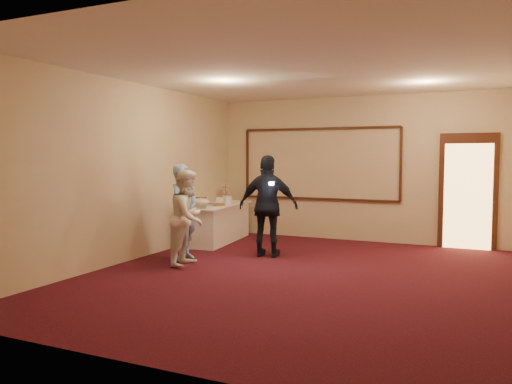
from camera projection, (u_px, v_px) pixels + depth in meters
floor at (300, 277)px, 7.29m from camera, size 7.00×7.00×0.00m
room_walls at (301, 138)px, 7.15m from camera, size 6.04×7.04×3.02m
wall_molding at (319, 164)px, 10.66m from camera, size 3.45×0.04×1.55m
doorway at (468, 192)px, 9.46m from camera, size 1.05×0.07×2.20m
buffet_table at (216, 223)px, 10.31m from camera, size 1.02×2.16×0.77m
pavlova_tray at (201, 203)px, 9.58m from camera, size 0.46×0.57×0.20m
cupcake_stand at (225, 195)px, 11.09m from camera, size 0.27×0.27×0.40m
plate_stack_a at (220, 200)px, 10.40m from camera, size 0.17×0.17×0.14m
plate_stack_b at (227, 200)px, 10.50m from camera, size 0.19×0.19×0.16m
tart at (219, 205)px, 9.93m from camera, size 0.27×0.27×0.05m
man at (184, 212)px, 8.48m from camera, size 0.46×0.64×1.63m
woman at (188, 217)px, 8.05m from camera, size 0.67×0.81×1.54m
guest at (268, 206)px, 8.71m from camera, size 1.10×0.59×1.78m
camera_flash at (271, 184)px, 8.42m from camera, size 0.08×0.06×0.05m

